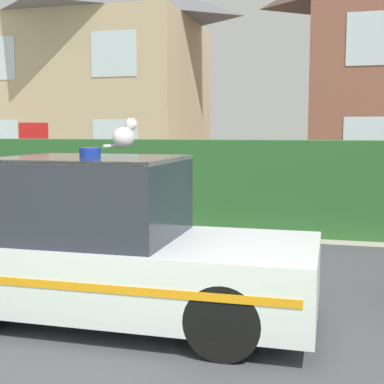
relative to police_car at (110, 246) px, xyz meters
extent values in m
cube|color=#424247|center=(0.74, 1.29, -0.73)|extent=(28.00, 5.63, 0.01)
cube|color=#2D662D|center=(0.09, 4.91, 0.11)|extent=(13.61, 0.72, 1.69)
cylinder|color=black|center=(1.29, -0.68, -0.40)|extent=(0.64, 0.21, 0.64)
cylinder|color=black|center=(1.27, 0.70, -0.40)|extent=(0.64, 0.21, 0.64)
cylinder|color=black|center=(-1.11, 0.68, -0.40)|extent=(0.64, 0.21, 0.64)
cube|color=silver|center=(0.09, 0.00, -0.23)|extent=(3.86, 1.62, 0.64)
cube|color=#232833|center=(-0.19, 0.00, 0.49)|extent=(1.71, 1.44, 0.78)
cube|color=silver|center=(-0.19, 0.00, 0.86)|extent=(1.71, 1.44, 0.04)
cube|color=orange|center=(0.10, -0.79, -0.18)|extent=(3.65, 0.04, 0.07)
cube|color=orange|center=(0.08, 0.80, -0.18)|extent=(3.65, 0.04, 0.07)
cylinder|color=#1933A5|center=(-0.19, 0.00, 0.92)|extent=(0.21, 0.21, 0.09)
ellipsoid|color=silver|center=(0.16, 0.02, 1.07)|extent=(0.24, 0.28, 0.20)
ellipsoid|color=beige|center=(0.19, 0.10, 1.05)|extent=(0.11, 0.10, 0.11)
sphere|color=silver|center=(0.20, 0.11, 1.19)|extent=(0.12, 0.12, 0.12)
cone|color=silver|center=(0.23, 0.09, 1.24)|extent=(0.05, 0.05, 0.05)
cone|color=silver|center=(0.17, 0.12, 1.24)|extent=(0.05, 0.05, 0.05)
cylinder|color=silver|center=(0.04, -0.02, 0.98)|extent=(0.11, 0.19, 0.03)
cube|color=tan|center=(-6.12, 12.53, 2.01)|extent=(7.15, 5.42, 5.49)
cube|color=red|center=(-6.84, 9.82, 0.32)|extent=(1.00, 0.02, 2.10)
cube|color=silver|center=(-4.16, 9.82, 0.80)|extent=(1.40, 0.02, 1.30)
cube|color=silver|center=(-4.16, 9.82, 3.33)|extent=(1.40, 0.02, 1.30)
cube|color=silver|center=(2.98, 9.36, 0.82)|extent=(1.40, 0.02, 1.30)
cube|color=silver|center=(2.98, 9.36, 3.38)|extent=(1.40, 0.02, 1.30)
camera|label=1|loc=(2.13, -4.78, 1.13)|focal=50.00mm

